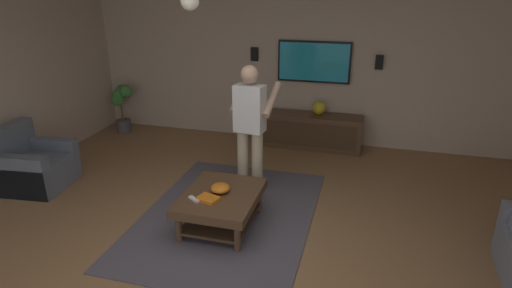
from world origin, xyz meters
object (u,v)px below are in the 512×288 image
at_px(tv, 314,62).
at_px(potted_plant_tall, 122,102).
at_px(coffee_table, 221,202).
at_px(book, 208,199).
at_px(vase_round, 319,108).
at_px(media_console, 309,131).
at_px(remote_white, 194,199).
at_px(armchair, 33,166).
at_px(bowl, 220,188).
at_px(person_standing, 250,122).
at_px(wall_speaker_right, 254,54).
at_px(wall_speaker_left, 379,62).

height_order(tv, potted_plant_tall, tv).
bearing_deg(coffee_table, tv, -10.82).
height_order(book, vase_round, vase_round).
distance_m(media_console, remote_white, 2.98).
relative_size(media_console, book, 7.73).
distance_m(armchair, tv, 4.34).
bearing_deg(armchair, tv, 32.66).
xyz_separation_m(media_console, bowl, (-2.63, 0.57, 0.17)).
xyz_separation_m(person_standing, bowl, (-0.89, 0.09, -0.48)).
distance_m(tv, vase_round, 0.74).
relative_size(tv, vase_round, 5.29).
bearing_deg(tv, potted_plant_tall, -83.63).
bearing_deg(armchair, bowl, -10.99).
xyz_separation_m(coffee_table, vase_round, (2.70, -0.70, 0.36)).
distance_m(coffee_table, remote_white, 0.33).
height_order(armchair, book, armchair).
bearing_deg(bowl, coffee_table, -152.64).
bearing_deg(coffee_table, wall_speaker_right, 8.52).
bearing_deg(person_standing, armchair, 110.65).
height_order(person_standing, wall_speaker_left, person_standing).
relative_size(coffee_table, book, 4.55).
bearing_deg(potted_plant_tall, armchair, -178.43).
height_order(media_console, tv, tv).
bearing_deg(coffee_table, remote_white, 134.75).
relative_size(armchair, media_console, 0.52).
relative_size(person_standing, wall_speaker_left, 7.45).
relative_size(armchair, coffee_table, 0.89).
xyz_separation_m(person_standing, wall_speaker_left, (2.00, -1.48, 0.46)).
bearing_deg(armchair, wall_speaker_left, 25.63).
relative_size(book, vase_round, 1.00).
height_order(media_console, wall_speaker_right, wall_speaker_right).
relative_size(media_console, remote_white, 11.33).
bearing_deg(tv, vase_round, 36.07).
xyz_separation_m(person_standing, vase_round, (1.78, -0.63, -0.27)).
height_order(media_console, potted_plant_tall, potted_plant_tall).
bearing_deg(person_standing, vase_round, -11.86).
relative_size(coffee_table, person_standing, 0.61).
relative_size(coffee_table, wall_speaker_left, 4.55).
distance_m(tv, bowl, 3.06).
xyz_separation_m(media_console, book, (-2.84, 0.63, 0.14)).
xyz_separation_m(remote_white, wall_speaker_left, (3.13, -1.77, 0.98)).
relative_size(media_console, wall_speaker_left, 7.73).
xyz_separation_m(media_console, wall_speaker_left, (0.25, -1.00, 1.12)).
relative_size(media_console, wall_speaker_right, 7.73).
height_order(vase_round, wall_speaker_right, wall_speaker_right).
bearing_deg(vase_round, wall_speaker_left, -76.18).
xyz_separation_m(book, wall_speaker_right, (3.09, 0.36, 1.02)).
height_order(media_console, book, media_console).
bearing_deg(remote_white, media_console, -72.95).
bearing_deg(person_standing, remote_white, 172.98).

